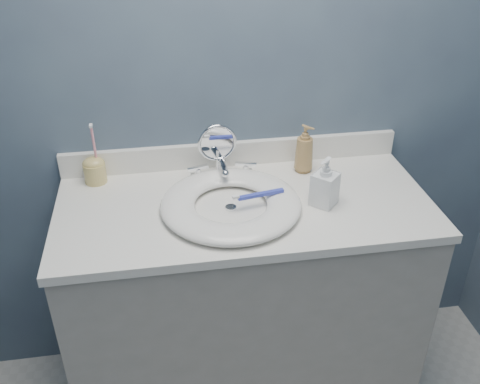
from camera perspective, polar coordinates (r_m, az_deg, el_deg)
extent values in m
cube|color=#425063|center=(1.85, -0.92, 11.89)|extent=(2.20, 0.02, 2.40)
cube|color=#A7A199|center=(2.02, 0.44, -12.04)|extent=(1.20, 0.55, 0.85)
cube|color=white|center=(1.75, 0.50, -1.53)|extent=(1.22, 0.57, 0.03)
cube|color=white|center=(1.95, -0.80, 4.12)|extent=(1.22, 0.02, 0.09)
cylinder|color=silver|center=(1.71, -0.98, -1.69)|extent=(0.04, 0.04, 0.01)
cube|color=silver|center=(1.89, -1.92, 1.81)|extent=(0.22, 0.05, 0.01)
cylinder|color=silver|center=(1.87, -1.93, 2.58)|extent=(0.03, 0.03, 0.06)
cylinder|color=silver|center=(1.82, -1.76, 2.65)|extent=(0.02, 0.09, 0.02)
sphere|color=silver|center=(1.78, -1.56, 1.96)|extent=(0.03, 0.03, 0.03)
cylinder|color=silver|center=(1.87, -4.51, 2.02)|extent=(0.02, 0.02, 0.03)
cube|color=silver|center=(1.86, -4.53, 2.59)|extent=(0.08, 0.03, 0.01)
cylinder|color=silver|center=(1.89, 0.63, 2.44)|extent=(0.02, 0.02, 0.03)
cube|color=silver|center=(1.88, 0.64, 3.00)|extent=(0.08, 0.03, 0.01)
cylinder|color=silver|center=(1.89, -2.36, 1.78)|extent=(0.08, 0.08, 0.01)
cylinder|color=silver|center=(1.86, -2.40, 3.12)|extent=(0.01, 0.01, 0.10)
torus|color=silver|center=(1.83, -2.45, 5.28)|extent=(0.14, 0.02, 0.14)
cylinder|color=white|center=(1.83, -2.45, 5.28)|extent=(0.11, 0.02, 0.11)
imported|color=#A37E49|center=(1.90, 6.88, 4.62)|extent=(0.10, 0.10, 0.18)
imported|color=white|center=(1.71, 9.08, 1.09)|extent=(0.11, 0.11, 0.16)
cylinder|color=tan|center=(1.91, -15.20, 1.99)|extent=(0.08, 0.08, 0.07)
ellipsoid|color=tan|center=(1.89, -15.35, 2.93)|extent=(0.08, 0.06, 0.05)
cylinder|color=pink|center=(1.86, -15.29, 4.77)|extent=(0.01, 0.02, 0.14)
cube|color=white|center=(1.82, -15.63, 6.83)|extent=(0.01, 0.02, 0.01)
cube|color=#3440B9|center=(1.70, 2.24, -0.27)|extent=(0.16, 0.04, 0.01)
cube|color=white|center=(1.67, -0.46, -0.54)|extent=(0.02, 0.02, 0.01)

